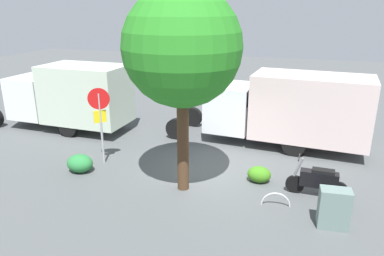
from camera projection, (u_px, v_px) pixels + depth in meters
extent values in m
plane|color=#494D4E|center=(209.00, 173.00, 12.62)|extent=(60.00, 60.00, 0.00)
cylinder|color=black|center=(300.00, 129.00, 15.59)|extent=(0.92, 0.32, 0.90)
cylinder|color=black|center=(294.00, 144.00, 13.93)|extent=(0.92, 0.32, 0.90)
cylinder|color=black|center=(193.00, 117.00, 17.35)|extent=(0.92, 0.32, 0.90)
cylinder|color=black|center=(176.00, 129.00, 15.68)|extent=(0.92, 0.32, 0.90)
cube|color=beige|center=(311.00, 107.00, 14.21)|extent=(4.58, 2.52, 2.52)
cube|color=silver|center=(231.00, 107.00, 15.46)|extent=(1.95, 2.23, 1.90)
cube|color=black|center=(231.00, 93.00, 15.27)|extent=(1.96, 2.07, 0.60)
cylinder|color=black|center=(93.00, 115.00, 17.65)|extent=(0.91, 0.27, 0.90)
cylinder|color=black|center=(68.00, 127.00, 15.95)|extent=(0.91, 0.27, 0.90)
cylinder|color=black|center=(24.00, 107.00, 18.94)|extent=(0.91, 0.27, 0.90)
cube|color=beige|center=(86.00, 94.00, 16.26)|extent=(3.72, 2.29, 2.56)
cube|color=silver|center=(36.00, 96.00, 17.25)|extent=(1.85, 2.14, 1.90)
cube|color=black|center=(34.00, 84.00, 17.06)|extent=(1.87, 1.98, 0.60)
cylinder|color=black|center=(295.00, 184.00, 11.22)|extent=(0.56, 0.12, 0.56)
cylinder|color=black|center=(338.00, 191.00, 10.82)|extent=(0.56, 0.12, 0.56)
cube|color=black|center=(319.00, 179.00, 10.91)|extent=(1.11, 0.36, 0.48)
cube|color=black|center=(323.00, 171.00, 10.79)|extent=(0.65, 0.30, 0.12)
cylinder|color=slate|center=(298.00, 168.00, 11.02)|extent=(0.29, 0.08, 0.69)
cylinder|color=black|center=(299.00, 157.00, 10.91)|extent=(0.06, 0.55, 0.04)
cylinder|color=#9E9EA3|center=(101.00, 129.00, 12.98)|extent=(0.08, 0.08, 2.61)
cylinder|color=red|center=(99.00, 99.00, 12.61)|extent=(0.71, 0.32, 0.76)
cube|color=yellow|center=(100.00, 116.00, 12.81)|extent=(0.33, 0.33, 0.44)
cylinder|color=#47301E|center=(183.00, 141.00, 11.05)|extent=(0.36, 0.36, 3.19)
sphere|color=#257B1F|center=(182.00, 47.00, 10.16)|extent=(3.40, 3.40, 3.40)
cube|color=slate|center=(334.00, 208.00, 9.39)|extent=(0.81, 0.52, 1.08)
torus|color=#B7B7BC|center=(275.00, 206.00, 10.54)|extent=(0.85, 0.16, 0.85)
ellipsoid|color=#277338|center=(80.00, 163.00, 12.60)|extent=(0.92, 0.75, 0.63)
ellipsoid|color=#39761A|center=(259.00, 174.00, 11.90)|extent=(0.77, 0.63, 0.52)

